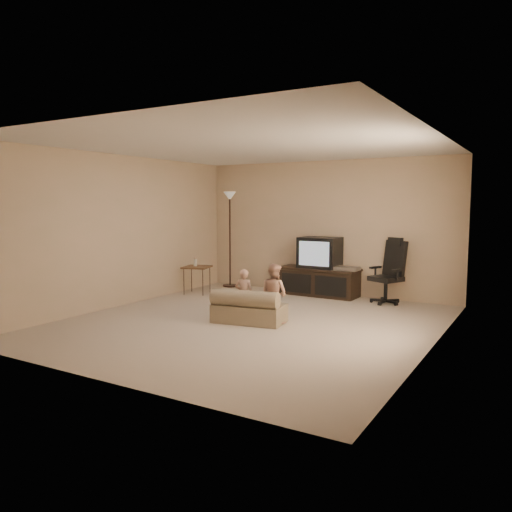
{
  "coord_description": "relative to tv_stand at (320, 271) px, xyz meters",
  "views": [
    {
      "loc": [
        3.63,
        -6.0,
        1.7
      ],
      "look_at": [
        -0.26,
        0.6,
        0.89
      ],
      "focal_mm": 35.0,
      "sensor_mm": 36.0,
      "label": 1
    }
  ],
  "objects": [
    {
      "name": "toddler_left",
      "position": [
        -0.17,
        -2.38,
        -0.07
      ],
      "size": [
        0.31,
        0.26,
        0.75
      ],
      "primitive_type": "imported",
      "rotation": [
        0.0,
        0.0,
        3.39
      ],
      "color": "tan",
      "rests_on": "floor"
    },
    {
      "name": "child_sofa",
      "position": [
        -0.02,
        -2.51,
        -0.25
      ],
      "size": [
        1.08,
        0.72,
        0.49
      ],
      "rotation": [
        0.0,
        0.0,
        0.16
      ],
      "color": "gray",
      "rests_on": "floor"
    },
    {
      "name": "tv_stand",
      "position": [
        0.0,
        0.0,
        0.0
      ],
      "size": [
        1.53,
        0.6,
        1.08
      ],
      "rotation": [
        0.0,
        0.0,
        -0.03
      ],
      "color": "black",
      "rests_on": "floor"
    },
    {
      "name": "room_shell",
      "position": [
        0.01,
        -2.49,
        1.07
      ],
      "size": [
        5.5,
        5.5,
        5.5
      ],
      "color": "silver",
      "rests_on": "floor"
    },
    {
      "name": "office_chair",
      "position": [
        1.31,
        -0.08,
        -0.05
      ],
      "size": [
        0.69,
        0.7,
        1.13
      ],
      "rotation": [
        0.0,
        0.0,
        -0.44
      ],
      "color": "black",
      "rests_on": "floor"
    },
    {
      "name": "toddler_right",
      "position": [
        0.3,
        -2.34,
        -0.02
      ],
      "size": [
        0.46,
        0.32,
        0.86
      ],
      "primitive_type": "imported",
      "rotation": [
        0.0,
        0.0,
        2.9
      ],
      "color": "tan",
      "rests_on": "floor"
    },
    {
      "name": "side_table",
      "position": [
        -2.07,
        -1.02,
        0.06
      ],
      "size": [
        0.58,
        0.58,
        0.71
      ],
      "rotation": [
        0.0,
        0.0,
        0.27
      ],
      "color": "brown",
      "rests_on": "floor"
    },
    {
      "name": "floor",
      "position": [
        0.01,
        -2.49,
        -0.45
      ],
      "size": [
        5.5,
        5.5,
        0.0
      ],
      "primitive_type": "plane",
      "color": "beige",
      "rests_on": "ground"
    },
    {
      "name": "floor_lamp",
      "position": [
        -1.99,
        -0.0,
        0.97
      ],
      "size": [
        0.3,
        0.3,
        1.94
      ],
      "color": "black",
      "rests_on": "floor"
    }
  ]
}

